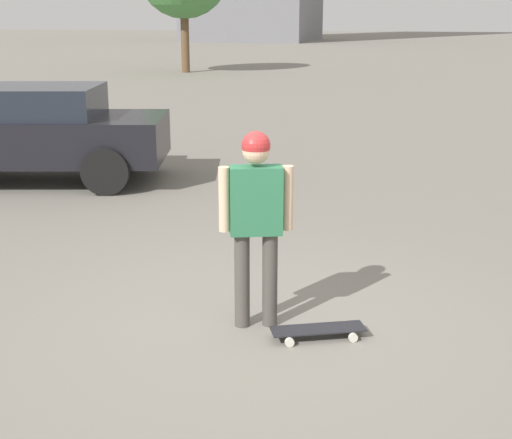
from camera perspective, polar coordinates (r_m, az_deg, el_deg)
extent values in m
plane|color=gray|center=(6.27, 0.00, -8.41)|extent=(220.00, 220.00, 0.00)
cylinder|color=#4C4742|center=(6.10, -1.12, -4.89)|extent=(0.13, 0.13, 0.83)
cylinder|color=#4C4742|center=(6.12, 1.12, -4.82)|extent=(0.13, 0.13, 0.83)
cube|color=#2D724C|center=(5.90, 0.00, 1.54)|extent=(0.48, 0.33, 0.57)
cylinder|color=beige|center=(5.88, -2.56, 1.62)|extent=(0.09, 0.09, 0.54)
cylinder|color=beige|center=(5.92, 2.54, 1.73)|extent=(0.09, 0.09, 0.54)
sphere|color=beige|center=(5.81, 0.00, 5.55)|extent=(0.23, 0.23, 0.23)
sphere|color=red|center=(5.80, 0.00, 5.94)|extent=(0.24, 0.24, 0.24)
cube|color=#232328|center=(6.02, 4.99, -8.70)|extent=(0.81, 0.51, 0.01)
cylinder|color=silver|center=(5.88, 2.70, -9.79)|extent=(0.08, 0.06, 0.08)
cylinder|color=silver|center=(6.09, 2.22, -8.80)|extent=(0.08, 0.06, 0.08)
cylinder|color=silver|center=(6.00, 7.78, -9.34)|extent=(0.08, 0.06, 0.08)
cylinder|color=silver|center=(6.21, 7.12, -8.41)|extent=(0.08, 0.06, 0.08)
cube|color=black|center=(11.96, -17.15, 6.25)|extent=(4.39, 2.78, 0.69)
cube|color=#1E232D|center=(11.85, -16.91, 9.04)|extent=(2.18, 2.05, 0.48)
cylinder|color=black|center=(10.84, -11.95, 3.80)|extent=(0.74, 0.37, 0.72)
cylinder|color=black|center=(12.60, -10.34, 5.59)|extent=(0.74, 0.37, 0.72)
cylinder|color=brown|center=(33.78, -5.70, 14.18)|extent=(0.38, 0.38, 3.01)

